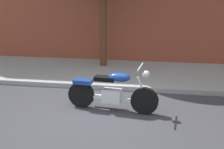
{
  "coord_description": "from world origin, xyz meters",
  "views": [
    {
      "loc": [
        1.44,
        -5.91,
        2.73
      ],
      "look_at": [
        0.42,
        0.37,
        0.9
      ],
      "focal_mm": 45.71,
      "sensor_mm": 36.0,
      "label": 1
    }
  ],
  "objects": [
    {
      "name": "ground_plane",
      "position": [
        0.0,
        0.0,
        0.0
      ],
      "size": [
        60.0,
        60.0,
        0.0
      ],
      "primitive_type": "plane",
      "color": "#38383D"
    },
    {
      "name": "sidewalk",
      "position": [
        0.0,
        3.42,
        0.07
      ],
      "size": [
        18.92,
        3.26,
        0.14
      ],
      "primitive_type": "cube",
      "color": "#9B9B9B",
      "rests_on": "ground"
    },
    {
      "name": "motorcycle",
      "position": [
        0.42,
        0.38,
        0.46
      ],
      "size": [
        2.2,
        0.7,
        1.14
      ],
      "color": "black",
      "rests_on": "ground"
    }
  ]
}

